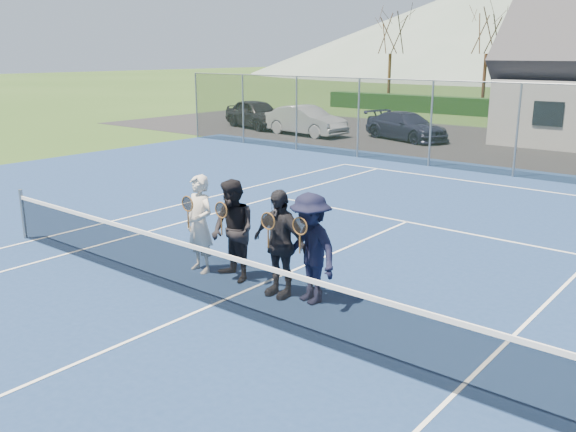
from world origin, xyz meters
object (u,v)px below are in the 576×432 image
(car_b, at_px, (306,121))
(car_c, at_px, (406,126))
(tennis_net, at_px, (211,275))
(car_a, at_px, (257,114))
(player_c, at_px, (279,243))
(player_b, at_px, (233,231))
(player_a, at_px, (200,224))
(player_d, at_px, (310,248))

(car_b, relative_size, car_c, 0.99)
(car_b, height_order, tennis_net, car_b)
(car_a, relative_size, tennis_net, 0.38)
(car_c, distance_m, player_c, 19.53)
(car_c, bearing_deg, tennis_net, -142.34)
(car_b, height_order, car_c, car_b)
(car_c, height_order, player_c, player_c)
(car_c, distance_m, player_b, 19.12)
(car_b, bearing_deg, player_a, -143.07)
(player_b, xyz_separation_m, player_d, (1.64, 0.07, -0.00))
(tennis_net, bearing_deg, car_c, 110.03)
(car_a, relative_size, car_c, 1.02)
(tennis_net, distance_m, player_a, 1.69)
(tennis_net, bearing_deg, player_c, 62.84)
(player_c, bearing_deg, player_b, 178.65)
(tennis_net, xyz_separation_m, player_a, (-1.31, 1.00, 0.38))
(player_a, height_order, player_b, same)
(car_b, height_order, player_a, player_a)
(car_a, xyz_separation_m, player_a, (14.11, -17.16, 0.17))
(player_a, relative_size, player_c, 1.00)
(player_d, bearing_deg, car_c, 114.18)
(player_a, relative_size, player_b, 1.00)
(car_a, xyz_separation_m, player_c, (15.95, -17.12, 0.17))
(car_c, bearing_deg, car_b, 126.68)
(tennis_net, bearing_deg, player_b, 116.71)
(car_a, bearing_deg, player_a, -123.86)
(car_c, height_order, player_d, player_d)
(car_a, height_order, tennis_net, car_a)
(car_b, relative_size, player_c, 2.39)
(car_a, height_order, player_d, player_d)
(player_a, distance_m, player_c, 1.84)
(player_b, distance_m, player_c, 1.07)
(player_c, bearing_deg, player_a, -178.72)
(player_b, bearing_deg, car_a, 131.03)
(player_c, bearing_deg, car_a, 132.97)
(car_a, relative_size, player_a, 2.46)
(car_a, relative_size, player_d, 2.46)
(player_d, bearing_deg, player_b, -177.65)
(tennis_net, height_order, player_a, player_a)
(car_b, relative_size, player_d, 2.39)
(car_c, relative_size, tennis_net, 0.37)
(player_b, height_order, player_c, same)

